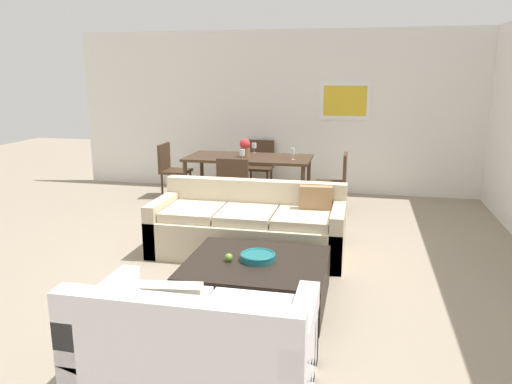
{
  "coord_description": "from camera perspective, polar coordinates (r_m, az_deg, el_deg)",
  "views": [
    {
      "loc": [
        1.09,
        -4.88,
        2.0
      ],
      "look_at": [
        -0.01,
        0.2,
        0.75
      ],
      "focal_mm": 34.79,
      "sensor_mm": 36.0,
      "label": 1
    }
  ],
  "objects": [
    {
      "name": "ground_plane",
      "position": [
        5.39,
        -0.36,
        -8.27
      ],
      "size": [
        18.0,
        18.0,
        0.0
      ],
      "primitive_type": "plane",
      "color": "gray"
    },
    {
      "name": "back_wall_unit",
      "position": [
        8.47,
        6.95,
        9.04
      ],
      "size": [
        8.4,
        0.09,
        2.7
      ],
      "color": "silver",
      "rests_on": "ground"
    },
    {
      "name": "sofa_beige",
      "position": [
        5.62,
        -0.77,
        -4.17
      ],
      "size": [
        2.14,
        0.9,
        0.78
      ],
      "color": "beige",
      "rests_on": "ground"
    },
    {
      "name": "loveseat_white",
      "position": [
        3.35,
        -6.89,
        -17.24
      ],
      "size": [
        1.48,
        0.9,
        0.78
      ],
      "color": "white",
      "rests_on": "ground"
    },
    {
      "name": "coffee_table",
      "position": [
        4.51,
        0.02,
        -10.18
      ],
      "size": [
        1.24,
        1.08,
        0.38
      ],
      "color": "black",
      "rests_on": "ground"
    },
    {
      "name": "decorative_bowl",
      "position": [
        4.44,
        0.22,
        -7.43
      ],
      "size": [
        0.31,
        0.31,
        0.06
      ],
      "color": "#19666B",
      "rests_on": "coffee_table"
    },
    {
      "name": "apple_on_coffee_table",
      "position": [
        4.42,
        -3.15,
        -7.52
      ],
      "size": [
        0.07,
        0.07,
        0.07
      ],
      "primitive_type": "sphere",
      "color": "#669E2D",
      "rests_on": "coffee_table"
    },
    {
      "name": "dining_table",
      "position": [
        7.63,
        -0.86,
        3.57
      ],
      "size": [
        1.9,
        0.91,
        0.75
      ],
      "color": "#422D1E",
      "rests_on": "ground"
    },
    {
      "name": "dining_chair_head",
      "position": [
        8.5,
        0.46,
        3.38
      ],
      "size": [
        0.44,
        0.44,
        0.88
      ],
      "color": "#422D1E",
      "rests_on": "ground"
    },
    {
      "name": "dining_chair_foot",
      "position": [
        6.85,
        -2.49,
        0.89
      ],
      "size": [
        0.44,
        0.44,
        0.88
      ],
      "color": "#422D1E",
      "rests_on": "ground"
    },
    {
      "name": "dining_chair_right_near",
      "position": [
        7.28,
        9.25,
        1.49
      ],
      "size": [
        0.44,
        0.44,
        0.88
      ],
      "color": "#422D1E",
      "rests_on": "ground"
    },
    {
      "name": "dining_chair_left_far",
      "position": [
        8.27,
        -9.75,
        2.9
      ],
      "size": [
        0.44,
        0.44,
        0.88
      ],
      "color": "#422D1E",
      "rests_on": "ground"
    },
    {
      "name": "wine_glass_foot",
      "position": [
        7.22,
        -1.58,
        4.52
      ],
      "size": [
        0.07,
        0.07,
        0.17
      ],
      "color": "silver",
      "rests_on": "dining_table"
    },
    {
      "name": "wine_glass_right_near",
      "position": [
        7.37,
        4.26,
        4.65
      ],
      "size": [
        0.06,
        0.06,
        0.17
      ],
      "color": "silver",
      "rests_on": "dining_table"
    },
    {
      "name": "wine_glass_head",
      "position": [
        7.99,
        -0.22,
        5.33
      ],
      "size": [
        0.08,
        0.08,
        0.16
      ],
      "color": "silver",
      "rests_on": "dining_table"
    },
    {
      "name": "centerpiece_vase",
      "position": [
        7.58,
        -1.27,
        5.14
      ],
      "size": [
        0.16,
        0.16,
        0.28
      ],
      "color": "olive",
      "rests_on": "dining_table"
    }
  ]
}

